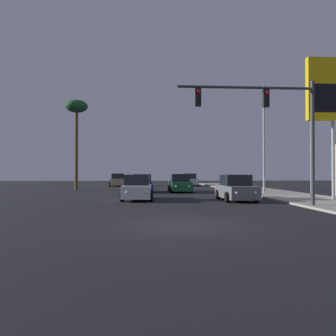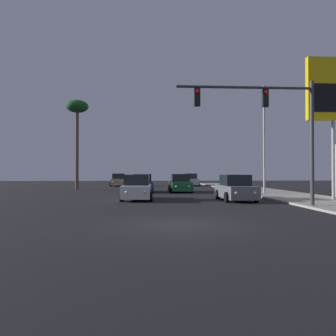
{
  "view_description": "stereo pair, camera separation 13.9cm",
  "coord_description": "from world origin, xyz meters",
  "px_view_note": "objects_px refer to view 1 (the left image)",
  "views": [
    {
      "loc": [
        -1.2,
        -11.45,
        1.83
      ],
      "look_at": [
        0.48,
        14.18,
        2.17
      ],
      "focal_mm": 35.0,
      "sensor_mm": 36.0,
      "label": 1
    },
    {
      "loc": [
        -1.06,
        -11.46,
        1.83
      ],
      "look_at": [
        0.48,
        14.18,
        2.17
      ],
      "focal_mm": 35.0,
      "sensor_mm": 36.0,
      "label": 2
    }
  ],
  "objects_px": {
    "car_white": "(137,188)",
    "gas_station_sign": "(322,97)",
    "car_silver": "(190,180)",
    "palm_tree_mid": "(76,112)",
    "car_tan": "(118,180)",
    "car_blue": "(142,184)",
    "traffic_light_mast": "(274,117)",
    "street_lamp": "(262,133)",
    "car_green": "(180,184)",
    "car_grey": "(236,189)"
  },
  "relations": [
    {
      "from": "traffic_light_mast",
      "to": "car_green",
      "type": "bearing_deg",
      "value": 104.54
    },
    {
      "from": "car_silver",
      "to": "car_blue",
      "type": "distance_m",
      "value": 15.09
    },
    {
      "from": "car_grey",
      "to": "car_green",
      "type": "relative_size",
      "value": 1.0
    },
    {
      "from": "car_tan",
      "to": "car_white",
      "type": "bearing_deg",
      "value": 96.41
    },
    {
      "from": "car_blue",
      "to": "car_tan",
      "type": "relative_size",
      "value": 1.0
    },
    {
      "from": "car_tan",
      "to": "car_green",
      "type": "relative_size",
      "value": 1.0
    },
    {
      "from": "car_tan",
      "to": "street_lamp",
      "type": "bearing_deg",
      "value": 126.35
    },
    {
      "from": "car_tan",
      "to": "gas_station_sign",
      "type": "height_order",
      "value": "gas_station_sign"
    },
    {
      "from": "palm_tree_mid",
      "to": "car_tan",
      "type": "bearing_deg",
      "value": 66.75
    },
    {
      "from": "traffic_light_mast",
      "to": "car_white",
      "type": "bearing_deg",
      "value": 143.41
    },
    {
      "from": "car_white",
      "to": "car_green",
      "type": "height_order",
      "value": "same"
    },
    {
      "from": "car_blue",
      "to": "car_tan",
      "type": "height_order",
      "value": "same"
    },
    {
      "from": "car_silver",
      "to": "palm_tree_mid",
      "type": "bearing_deg",
      "value": 34.25
    },
    {
      "from": "car_white",
      "to": "car_tan",
      "type": "bearing_deg",
      "value": -80.19
    },
    {
      "from": "car_blue",
      "to": "car_green",
      "type": "distance_m",
      "value": 3.51
    },
    {
      "from": "car_grey",
      "to": "traffic_light_mast",
      "type": "bearing_deg",
      "value": 99.35
    },
    {
      "from": "traffic_light_mast",
      "to": "gas_station_sign",
      "type": "distance_m",
      "value": 6.01
    },
    {
      "from": "car_silver",
      "to": "car_blue",
      "type": "xyz_separation_m",
      "value": [
        -6.28,
        -13.72,
        0.0
      ]
    },
    {
      "from": "car_blue",
      "to": "car_white",
      "type": "bearing_deg",
      "value": 86.96
    },
    {
      "from": "gas_station_sign",
      "to": "street_lamp",
      "type": "bearing_deg",
      "value": 102.04
    },
    {
      "from": "car_green",
      "to": "traffic_light_mast",
      "type": "xyz_separation_m",
      "value": [
        3.54,
        -13.65,
        3.96
      ]
    },
    {
      "from": "car_white",
      "to": "gas_station_sign",
      "type": "bearing_deg",
      "value": 172.37
    },
    {
      "from": "palm_tree_mid",
      "to": "street_lamp",
      "type": "bearing_deg",
      "value": -26.66
    },
    {
      "from": "car_white",
      "to": "car_tan",
      "type": "relative_size",
      "value": 1.0
    },
    {
      "from": "traffic_light_mast",
      "to": "gas_station_sign",
      "type": "relative_size",
      "value": 0.8
    },
    {
      "from": "car_silver",
      "to": "street_lamp",
      "type": "distance_m",
      "value": 18.32
    },
    {
      "from": "car_green",
      "to": "palm_tree_mid",
      "type": "relative_size",
      "value": 0.45
    },
    {
      "from": "car_tan",
      "to": "traffic_light_mast",
      "type": "xyz_separation_m",
      "value": [
        10.45,
        -27.44,
        3.96
      ]
    },
    {
      "from": "car_silver",
      "to": "gas_station_sign",
      "type": "xyz_separation_m",
      "value": [
        5.28,
        -24.17,
        5.86
      ]
    },
    {
      "from": "street_lamp",
      "to": "palm_tree_mid",
      "type": "bearing_deg",
      "value": 153.34
    },
    {
      "from": "traffic_light_mast",
      "to": "palm_tree_mid",
      "type": "distance_m",
      "value": 23.86
    },
    {
      "from": "car_white",
      "to": "street_lamp",
      "type": "height_order",
      "value": "street_lamp"
    },
    {
      "from": "gas_station_sign",
      "to": "palm_tree_mid",
      "type": "relative_size",
      "value": 0.94
    },
    {
      "from": "car_blue",
      "to": "car_green",
      "type": "xyz_separation_m",
      "value": [
        3.5,
        -0.27,
        0.0
      ]
    },
    {
      "from": "car_silver",
      "to": "street_lamp",
      "type": "bearing_deg",
      "value": 103.48
    },
    {
      "from": "car_tan",
      "to": "palm_tree_mid",
      "type": "bearing_deg",
      "value": 64.9
    },
    {
      "from": "car_tan",
      "to": "traffic_light_mast",
      "type": "relative_size",
      "value": 0.6
    },
    {
      "from": "car_tan",
      "to": "gas_station_sign",
      "type": "xyz_separation_m",
      "value": [
        14.97,
        -23.97,
        5.86
      ]
    },
    {
      "from": "car_tan",
      "to": "street_lamp",
      "type": "xyz_separation_m",
      "value": [
        13.52,
        -17.17,
        4.36
      ]
    },
    {
      "from": "car_blue",
      "to": "palm_tree_mid",
      "type": "height_order",
      "value": "palm_tree_mid"
    },
    {
      "from": "car_silver",
      "to": "traffic_light_mast",
      "type": "relative_size",
      "value": 0.6
    },
    {
      "from": "traffic_light_mast",
      "to": "street_lamp",
      "type": "bearing_deg",
      "value": 73.35
    },
    {
      "from": "car_tan",
      "to": "street_lamp",
      "type": "distance_m",
      "value": 22.29
    },
    {
      "from": "car_silver",
      "to": "car_grey",
      "type": "bearing_deg",
      "value": 90.88
    },
    {
      "from": "car_white",
      "to": "car_green",
      "type": "xyz_separation_m",
      "value": [
        3.7,
        8.27,
        0.0
      ]
    },
    {
      "from": "street_lamp",
      "to": "traffic_light_mast",
      "type": "bearing_deg",
      "value": -106.65
    },
    {
      "from": "car_tan",
      "to": "car_green",
      "type": "distance_m",
      "value": 15.42
    },
    {
      "from": "gas_station_sign",
      "to": "palm_tree_mid",
      "type": "xyz_separation_m",
      "value": [
        -18.64,
        15.43,
        1.71
      ]
    },
    {
      "from": "car_grey",
      "to": "palm_tree_mid",
      "type": "relative_size",
      "value": 0.45
    },
    {
      "from": "car_silver",
      "to": "palm_tree_mid",
      "type": "height_order",
      "value": "palm_tree_mid"
    }
  ]
}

